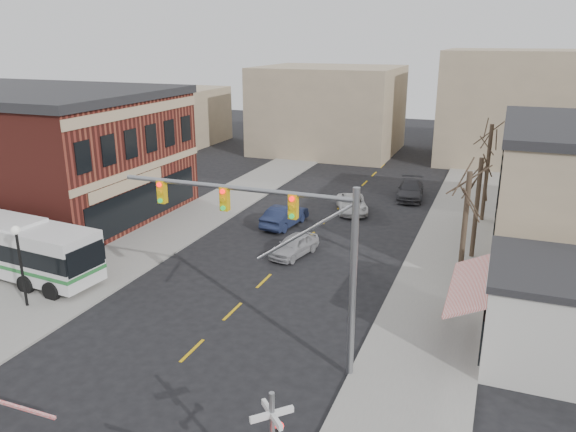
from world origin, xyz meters
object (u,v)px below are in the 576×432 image
object	(u,v)px
transit_bus	(4,244)
street_lamp	(19,249)
car_a	(294,245)
pedestrian_far	(85,249)
car_b	(285,216)
car_d	(411,190)
pedestrian_near	(55,278)
car_c	(352,204)
traffic_signal_mast	(286,235)

from	to	relation	value
transit_bus	street_lamp	bearing A→B (deg)	-33.82
car_a	pedestrian_far	size ratio (longest dim) A/B	2.41
car_b	car_d	bearing A→B (deg)	-117.34
car_b	transit_bus	bearing A→B (deg)	56.54
pedestrian_far	transit_bus	bearing A→B (deg)	171.88
car_a	pedestrian_far	xyz separation A→B (m)	(-11.46, -5.93, 0.27)
car_b	pedestrian_far	distance (m)	14.16
pedestrian_near	transit_bus	bearing A→B (deg)	67.09
car_a	car_c	bearing A→B (deg)	97.65
pedestrian_far	car_c	bearing A→B (deg)	1.94
car_a	pedestrian_far	distance (m)	12.91
car_a	pedestrian_near	world-z (taller)	pedestrian_near
car_d	street_lamp	bearing A→B (deg)	-124.32
car_a	car_d	world-z (taller)	car_d
car_d	transit_bus	bearing A→B (deg)	-133.85
traffic_signal_mast	car_c	size ratio (longest dim) A/B	2.18
street_lamp	pedestrian_far	world-z (taller)	street_lamp
transit_bus	traffic_signal_mast	xyz separation A→B (m)	(18.61, -2.77, 3.90)
car_a	transit_bus	bearing A→B (deg)	-135.71
transit_bus	car_b	size ratio (longest dim) A/B	2.74
car_b	pedestrian_near	size ratio (longest dim) A/B	2.51
car_b	car_c	distance (m)	6.38
transit_bus	car_c	world-z (taller)	transit_bus
car_b	pedestrian_near	xyz separation A→B (m)	(-7.11, -15.39, 0.28)
traffic_signal_mast	street_lamp	world-z (taller)	traffic_signal_mast
car_c	car_d	distance (m)	6.73
traffic_signal_mast	car_b	world-z (taller)	traffic_signal_mast
car_d	traffic_signal_mast	bearing A→B (deg)	-97.48
traffic_signal_mast	pedestrian_near	xyz separation A→B (m)	(-13.79, 1.43, -4.69)
car_a	pedestrian_near	distance (m)	14.15
street_lamp	car_d	distance (m)	31.66
transit_bus	car_c	bearing A→B (deg)	50.91
car_b	car_d	world-z (taller)	car_b
traffic_signal_mast	car_a	distance (m)	13.29
car_a	car_b	xyz separation A→B (m)	(-2.70, 5.20, 0.10)
street_lamp	car_d	world-z (taller)	street_lamp
car_d	car_a	bearing A→B (deg)	-112.28
transit_bus	street_lamp	world-z (taller)	street_lamp
transit_bus	car_d	bearing A→B (deg)	52.19
car_b	car_d	distance (m)	13.11
pedestrian_near	car_c	bearing A→B (deg)	-35.06
street_lamp	car_b	size ratio (longest dim) A/B	0.91
car_b	car_d	size ratio (longest dim) A/B	0.92
traffic_signal_mast	pedestrian_far	world-z (taller)	traffic_signal_mast
car_d	pedestrian_far	size ratio (longest dim) A/B	3.11
street_lamp	pedestrian_near	world-z (taller)	street_lamp
car_a	car_c	world-z (taller)	car_a
street_lamp	car_c	xyz separation A→B (m)	(11.28, 22.16, -2.55)
pedestrian_far	car_a	bearing A→B (deg)	-23.37
car_d	car_b	bearing A→B (deg)	-130.27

